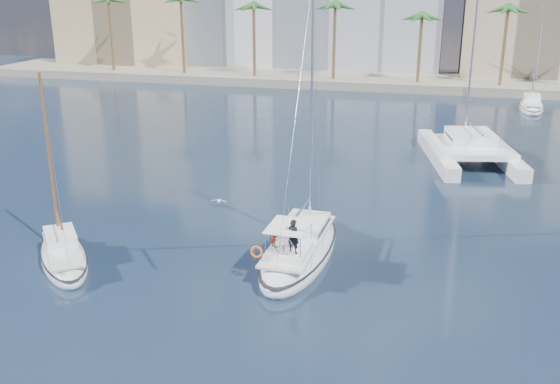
# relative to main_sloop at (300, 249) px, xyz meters

# --- Properties ---
(ground) EXTENTS (160.00, 160.00, 0.00)m
(ground) POSITION_rel_main_sloop_xyz_m (-2.87, 0.20, -0.50)
(ground) COLOR black
(ground) RESTS_ON ground
(quay) EXTENTS (120.00, 14.00, 1.20)m
(quay) POSITION_rel_main_sloop_xyz_m (-2.87, 61.20, 0.10)
(quay) COLOR gray
(quay) RESTS_ON ground
(building_tan_left) EXTENTS (22.00, 14.00, 22.00)m
(building_tan_left) POSITION_rel_main_sloop_xyz_m (-44.87, 69.20, 10.50)
(building_tan_left) COLOR tan
(building_tan_left) RESTS_ON ground
(building_beige) EXTENTS (20.00, 14.00, 20.00)m
(building_beige) POSITION_rel_main_sloop_xyz_m (19.13, 70.20, 9.50)
(building_beige) COLOR tan
(building_beige) RESTS_ON ground
(palm_left) EXTENTS (3.60, 3.60, 12.30)m
(palm_left) POSITION_rel_main_sloop_xyz_m (-36.87, 57.20, 9.78)
(palm_left) COLOR brown
(palm_left) RESTS_ON ground
(palm_centre) EXTENTS (3.60, 3.60, 12.30)m
(palm_centre) POSITION_rel_main_sloop_xyz_m (-2.87, 57.20, 9.78)
(palm_centre) COLOR brown
(palm_centre) RESTS_ON ground
(main_sloop) EXTENTS (3.67, 10.62, 15.62)m
(main_sloop) POSITION_rel_main_sloop_xyz_m (0.00, 0.00, 0.00)
(main_sloop) COLOR white
(main_sloop) RESTS_ON ground
(small_sloop) EXTENTS (6.42, 7.15, 10.54)m
(small_sloop) POSITION_rel_main_sloop_xyz_m (-12.12, -3.76, -0.10)
(small_sloop) COLOR white
(small_sloop) RESTS_ON ground
(catamaran) EXTENTS (8.91, 13.92, 18.68)m
(catamaran) POSITION_rel_main_sloop_xyz_m (9.42, 22.46, 0.67)
(catamaran) COLOR white
(catamaran) RESTS_ON ground
(seagull) EXTENTS (1.11, 0.47, 0.20)m
(seagull) POSITION_rel_main_sloop_xyz_m (-6.95, 6.41, -0.03)
(seagull) COLOR silver
(seagull) RESTS_ON ground
(moored_yacht_a) EXTENTS (3.37, 9.52, 11.90)m
(moored_yacht_a) POSITION_rel_main_sloop_xyz_m (17.13, 47.20, -0.50)
(moored_yacht_a) COLOR white
(moored_yacht_a) RESTS_ON ground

